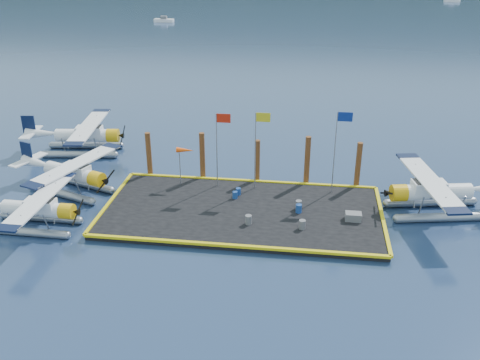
# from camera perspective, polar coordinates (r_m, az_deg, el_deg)

# --- Properties ---
(ground) EXTENTS (4000.00, 4000.00, 0.00)m
(ground) POSITION_cam_1_polar(r_m,az_deg,el_deg) (39.19, 0.26, -3.69)
(ground) COLOR #192D4D
(ground) RESTS_ON ground
(dock) EXTENTS (20.00, 10.00, 0.40)m
(dock) POSITION_cam_1_polar(r_m,az_deg,el_deg) (39.09, 0.26, -3.43)
(dock) COLOR black
(dock) RESTS_ON ground
(dock_bumpers) EXTENTS (20.25, 10.25, 0.18)m
(dock_bumpers) POSITION_cam_1_polar(r_m,az_deg,el_deg) (38.96, 0.26, -3.06)
(dock_bumpers) COLOR #D0BC0C
(dock_bumpers) RESTS_ON dock
(seaplane_a) EXTENTS (8.03, 8.84, 3.16)m
(seaplane_a) POSITION_cam_1_polar(r_m,az_deg,el_deg) (39.31, -20.88, -3.12)
(seaplane_a) COLOR gray
(seaplane_a) RESTS_ON ground
(seaplane_b) EXTENTS (8.90, 9.47, 3.41)m
(seaplane_b) POSITION_cam_1_polar(r_m,az_deg,el_deg) (43.82, -17.37, 0.48)
(seaplane_b) COLOR gray
(seaplane_b) RESTS_ON ground
(seaplane_c) EXTENTS (9.27, 10.23, 3.62)m
(seaplane_c) POSITION_cam_1_polar(r_m,az_deg,el_deg) (51.55, -16.14, 4.41)
(seaplane_c) COLOR gray
(seaplane_c) RESTS_ON ground
(seaplane_d) EXTENTS (9.41, 10.27, 3.63)m
(seaplane_d) POSITION_cam_1_polar(r_m,az_deg,el_deg) (41.04, 19.91, -1.44)
(seaplane_d) COLOR gray
(seaplane_d) RESTS_ON ground
(drum_0) EXTENTS (0.39, 0.39, 0.55)m
(drum_0) POSITION_cam_1_polar(r_m,az_deg,el_deg) (41.06, -0.17, -1.23)
(drum_0) COLOR navy
(drum_0) RESTS_ON dock
(drum_1) EXTENTS (0.45, 0.45, 0.64)m
(drum_1) POSITION_cam_1_polar(r_m,az_deg,el_deg) (36.68, 6.66, -4.74)
(drum_1) COLOR #57575C
(drum_1) RESTS_ON dock
(drum_2) EXTENTS (0.44, 0.44, 0.62)m
(drum_2) POSITION_cam_1_polar(r_m,az_deg,el_deg) (38.72, 6.29, -3.04)
(drum_2) COLOR navy
(drum_2) RESTS_ON dock
(drum_3) EXTENTS (0.46, 0.46, 0.65)m
(drum_3) POSITION_cam_1_polar(r_m,az_deg,el_deg) (37.01, 0.90, -4.25)
(drum_3) COLOR #57575C
(drum_3) RESTS_ON dock
(drum_4) EXTENTS (0.47, 0.47, 0.66)m
(drum_4) POSITION_cam_1_polar(r_m,az_deg,el_deg) (39.18, 6.28, -2.65)
(drum_4) COLOR #57575C
(drum_4) RESTS_ON dock
(drum_5) EXTENTS (0.39, 0.39, 0.55)m
(drum_5) POSITION_cam_1_polar(r_m,az_deg,el_deg) (40.52, -0.53, -1.60)
(drum_5) COLOR navy
(drum_5) RESTS_ON dock
(crate) EXTENTS (1.12, 0.75, 0.56)m
(crate) POSITION_cam_1_polar(r_m,az_deg,el_deg) (38.32, 11.99, -3.84)
(crate) COLOR #57575C
(crate) RESTS_ON dock
(flagpole_red) EXTENTS (1.14, 0.08, 6.00)m
(flagpole_red) POSITION_cam_1_polar(r_m,az_deg,el_deg) (41.11, -2.23, 4.43)
(flagpole_red) COLOR gray
(flagpole_red) RESTS_ON dock
(flagpole_yellow) EXTENTS (1.14, 0.08, 6.20)m
(flagpole_yellow) POSITION_cam_1_polar(r_m,az_deg,el_deg) (40.69, 1.94, 4.39)
(flagpole_yellow) COLOR gray
(flagpole_yellow) RESTS_ON dock
(flagpole_blue) EXTENTS (1.14, 0.08, 6.50)m
(flagpole_blue) POSITION_cam_1_polar(r_m,az_deg,el_deg) (40.52, 10.43, 4.16)
(flagpole_blue) COLOR gray
(flagpole_blue) RESTS_ON dock
(windsock) EXTENTS (1.40, 0.44, 3.12)m
(windsock) POSITION_cam_1_polar(r_m,az_deg,el_deg) (42.06, -5.88, 3.09)
(windsock) COLOR gray
(windsock) RESTS_ON dock
(piling_0) EXTENTS (0.44, 0.44, 4.00)m
(piling_0) POSITION_cam_1_polar(r_m,az_deg,el_deg) (44.83, -9.68, 2.58)
(piling_0) COLOR #4E2F16
(piling_0) RESTS_ON ground
(piling_1) EXTENTS (0.44, 0.44, 4.20)m
(piling_1) POSITION_cam_1_polar(r_m,az_deg,el_deg) (43.71, -4.03, 2.43)
(piling_1) COLOR #4E2F16
(piling_1) RESTS_ON ground
(piling_2) EXTENTS (0.44, 0.44, 3.80)m
(piling_2) POSITION_cam_1_polar(r_m,az_deg,el_deg) (43.15, 1.84, 1.89)
(piling_2) COLOR #4E2F16
(piling_2) RESTS_ON ground
(piling_3) EXTENTS (0.44, 0.44, 4.30)m
(piling_3) POSITION_cam_1_polar(r_m,az_deg,el_deg) (42.88, 7.17, 1.90)
(piling_3) COLOR #4E2F16
(piling_3) RESTS_ON ground
(piling_4) EXTENTS (0.44, 0.44, 4.00)m
(piling_4) POSITION_cam_1_polar(r_m,az_deg,el_deg) (43.13, 12.48, 1.42)
(piling_4) COLOR #4E2F16
(piling_4) RESTS_ON ground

